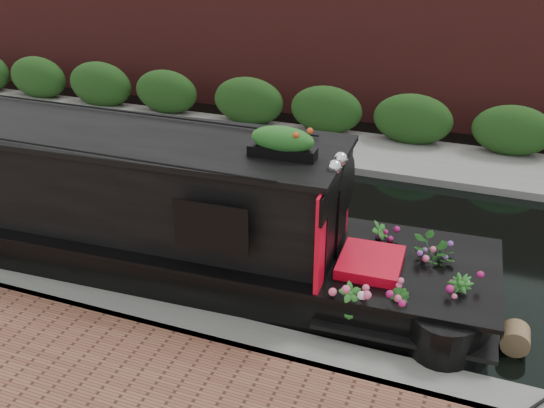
% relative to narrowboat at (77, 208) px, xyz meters
% --- Properties ---
extents(ground, '(80.00, 80.00, 0.00)m').
position_rel_narrowboat_xyz_m(ground, '(2.10, 2.03, -0.89)').
color(ground, black).
rests_on(ground, ground).
extents(near_bank_coping, '(40.00, 0.60, 0.50)m').
position_rel_narrowboat_xyz_m(near_bank_coping, '(2.10, -1.27, -0.89)').
color(near_bank_coping, slate).
rests_on(near_bank_coping, ground).
extents(far_bank_path, '(40.00, 2.40, 0.34)m').
position_rel_narrowboat_xyz_m(far_bank_path, '(2.10, 6.23, -0.89)').
color(far_bank_path, slate).
rests_on(far_bank_path, ground).
extents(far_hedge, '(40.00, 1.10, 2.80)m').
position_rel_narrowboat_xyz_m(far_hedge, '(2.10, 7.13, -0.89)').
color(far_hedge, '#1D4115').
rests_on(far_hedge, ground).
extents(far_brick_wall, '(40.00, 1.00, 8.00)m').
position_rel_narrowboat_xyz_m(far_brick_wall, '(2.10, 9.23, -0.89)').
color(far_brick_wall, '#58201D').
rests_on(far_brick_wall, ground).
extents(narrowboat, '(12.87, 2.84, 3.00)m').
position_rel_narrowboat_xyz_m(narrowboat, '(0.00, 0.00, 0.00)').
color(narrowboat, black).
rests_on(narrowboat, ground).
extents(rope_fender, '(0.38, 0.37, 0.38)m').
position_rel_narrowboat_xyz_m(rope_fender, '(6.96, -0.00, -0.70)').
color(rope_fender, brown).
rests_on(rope_fender, ground).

